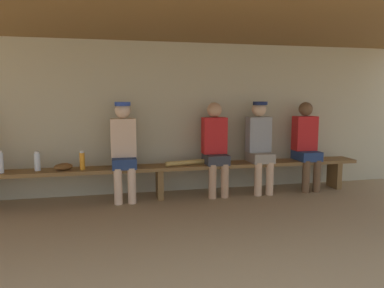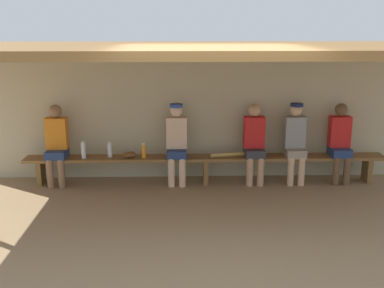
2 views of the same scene
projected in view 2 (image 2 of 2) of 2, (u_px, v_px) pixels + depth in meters
The scene contains 14 objects.
ground_plane at pixel (212, 220), 6.43m from camera, with size 24.00×24.00×0.00m, color #937754.
back_wall at pixel (204, 114), 8.09m from camera, with size 8.00×0.20×2.20m, color #B7AD8C.
dugout_roof at pixel (210, 50), 6.54m from camera, with size 8.00×2.80×0.12m, color brown.
bench at pixel (206, 161), 7.83m from camera, with size 6.00×0.36×0.46m.
player_in_blue at pixel (340, 140), 7.81m from camera, with size 0.34×0.42×1.34m.
player_shirtless_tan at pixel (295, 139), 7.78m from camera, with size 0.34×0.42×1.34m.
player_rightmost at pixel (254, 140), 7.77m from camera, with size 0.34×0.42×1.34m.
player_leftmost at pixel (56, 142), 7.68m from camera, with size 0.34×0.42×1.34m.
player_near_post at pixel (177, 140), 7.73m from camera, with size 0.34×0.42×1.34m.
water_bottle_green at pixel (83, 150), 7.68m from camera, with size 0.08×0.08×0.28m.
water_bottle_orange at pixel (144, 151), 7.71m from camera, with size 0.07×0.07×0.25m.
water_bottle_clear at pixel (110, 150), 7.75m from camera, with size 0.08×0.08×0.25m.
baseball_glove_worn at pixel (129, 155), 7.75m from camera, with size 0.24×0.17×0.09m, color brown.
baseball_bat at pixel (233, 154), 7.81m from camera, with size 0.07×0.07×0.78m, color tan.
Camera 2 is at (-0.43, -5.95, 2.62)m, focal length 43.82 mm.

